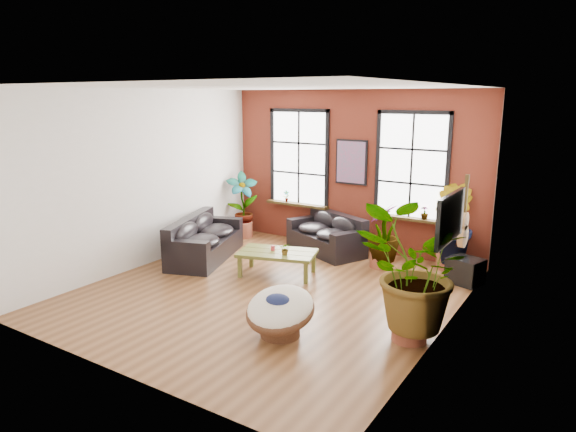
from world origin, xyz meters
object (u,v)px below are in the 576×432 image
object	(u,v)px
sofa_left	(203,240)
papasan_chair	(280,311)
coffee_table	(277,254)
sofa_back	(328,235)

from	to	relation	value
sofa_left	papasan_chair	size ratio (longest dim) A/B	2.25
sofa_left	papasan_chair	bearing A→B (deg)	-142.03
sofa_left	coffee_table	bearing A→B (deg)	-110.20
papasan_chair	sofa_back	bearing A→B (deg)	105.23
coffee_table	papasan_chair	xyz separation A→B (m)	(1.46, -2.13, -0.03)
coffee_table	papasan_chair	size ratio (longest dim) A/B	1.52
sofa_left	coffee_table	xyz separation A→B (m)	(1.90, -0.03, 0.01)
sofa_back	papasan_chair	bearing A→B (deg)	-46.35
sofa_left	papasan_chair	xyz separation A→B (m)	(3.36, -2.16, -0.02)
papasan_chair	sofa_left	bearing A→B (deg)	143.65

